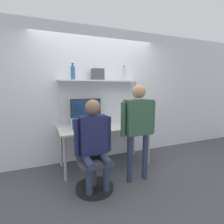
# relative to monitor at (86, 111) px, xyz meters

# --- Properties ---
(ground_plane) EXTENTS (12.00, 12.00, 0.00)m
(ground_plane) POSITION_rel_monitor_xyz_m (0.30, -0.62, -1.05)
(ground_plane) COLOR #4C4C51
(wall_back) EXTENTS (8.00, 0.06, 2.70)m
(wall_back) POSITION_rel_monitor_xyz_m (0.30, 0.21, 0.30)
(wall_back) COLOR silver
(wall_back) RESTS_ON ground_plane
(desk) EXTENTS (1.70, 0.78, 0.77)m
(desk) POSITION_rel_monitor_xyz_m (0.30, -0.21, -0.36)
(desk) COLOR beige
(desk) RESTS_ON ground_plane
(shelf_unit) EXTENTS (1.62, 0.28, 1.65)m
(shelf_unit) POSITION_rel_monitor_xyz_m (0.30, 0.03, 0.36)
(shelf_unit) COLOR white
(shelf_unit) RESTS_ON ground_plane
(monitor) EXTENTS (0.59, 0.23, 0.52)m
(monitor) POSITION_rel_monitor_xyz_m (0.00, 0.00, 0.00)
(monitor) COLOR black
(monitor) RESTS_ON desk
(laptop) EXTENTS (0.32, 0.21, 0.20)m
(laptop) POSITION_rel_monitor_xyz_m (-0.19, -0.35, -0.22)
(laptop) COLOR silver
(laptop) RESTS_ON desk
(cell_phone) EXTENTS (0.07, 0.15, 0.01)m
(cell_phone) POSITION_rel_monitor_xyz_m (0.09, -0.40, -0.28)
(cell_phone) COLOR black
(cell_phone) RESTS_ON desk
(office_chair) EXTENTS (0.56, 0.56, 0.92)m
(office_chair) POSITION_rel_monitor_xyz_m (-0.13, -0.91, -0.77)
(office_chair) COLOR black
(office_chair) RESTS_ON ground_plane
(person_seated) EXTENTS (0.55, 0.47, 1.34)m
(person_seated) POSITION_rel_monitor_xyz_m (-0.13, -0.96, -0.26)
(person_seated) COLOR #2D3856
(person_seated) RESTS_ON ground_plane
(person_standing) EXTENTS (0.60, 0.21, 1.55)m
(person_standing) POSITION_rel_monitor_xyz_m (0.60, -0.95, -0.07)
(person_standing) COLOR #2D3856
(person_standing) RESTS_ON ground_plane
(bottle_blue) EXTENTS (0.08, 0.08, 0.30)m
(bottle_blue) POSITION_rel_monitor_xyz_m (-0.23, 0.03, 0.72)
(bottle_blue) COLOR #335999
(bottle_blue) RESTS_ON shelf_unit
(bottle_clear) EXTENTS (0.09, 0.09, 0.29)m
(bottle_clear) POSITION_rel_monitor_xyz_m (0.82, 0.03, 0.72)
(bottle_clear) COLOR silver
(bottle_clear) RESTS_ON shelf_unit
(storage_box) EXTENTS (0.22, 0.19, 0.22)m
(storage_box) POSITION_rel_monitor_xyz_m (0.25, 0.03, 0.70)
(storage_box) COLOR #4C4C51
(storage_box) RESTS_ON shelf_unit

